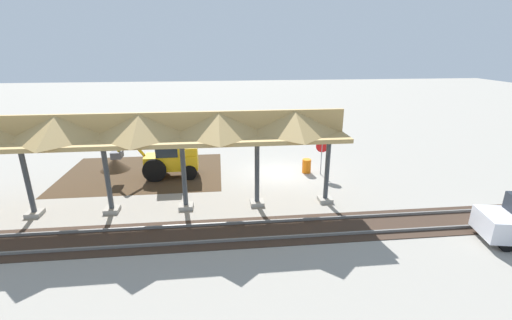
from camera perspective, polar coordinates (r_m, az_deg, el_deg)
The scene contains 8 objects.
ground_plane at distance 22.07m, azimuth 3.97°, elevation -2.19°, with size 120.00×120.00×0.00m, color gray.
dirt_work_zone at distance 23.21m, azimuth -18.22°, elevation -2.04°, with size 9.91×7.00×0.01m, color #42301E.
platform_canopy at distance 16.74m, azimuth -18.66°, elevation 5.01°, with size 19.27×3.20×4.90m.
rail_tracks at distance 15.81m, azimuth 8.49°, elevation -11.18°, with size 60.00×2.58×0.15m.
stop_sign at distance 21.71m, azimuth 10.92°, elevation 1.61°, with size 0.74×0.23×2.22m.
backhoe at distance 21.72m, azimuth -14.29°, elevation 0.46°, with size 5.11×1.75×2.82m.
dirt_mound at distance 24.45m, azimuth -22.33°, elevation -1.50°, with size 3.86×3.86×1.61m, color #42301E.
traffic_barrel at distance 22.20m, azimuth 8.42°, elevation -0.99°, with size 0.56×0.56×0.90m, color orange.
Camera 1 is at (3.74, 20.29, 7.84)m, focal length 24.00 mm.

